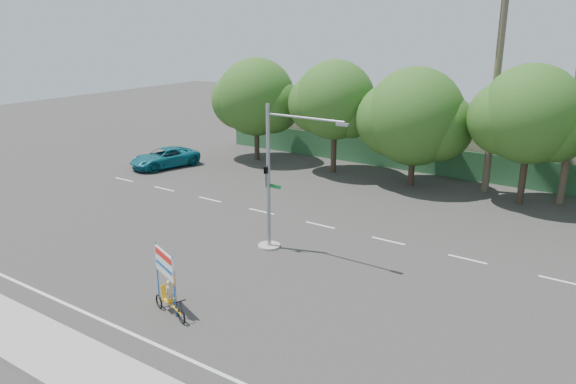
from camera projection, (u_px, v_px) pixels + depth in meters
The scene contains 12 objects.
ground at pixel (260, 291), 22.99m from camera, with size 120.00×120.00×0.00m, color #33302D.
sidewalk_near at pixel (111, 383), 17.07m from camera, with size 50.00×2.40×0.12m, color gray.
fence at pixel (444, 162), 39.63m from camera, with size 38.00×0.08×2.00m, color #336B3D.
building_left at pixel (350, 125), 48.30m from camera, with size 12.00×8.00×4.00m, color #BEAF97.
tree_far_left at pixel (256, 99), 43.38m from camera, with size 7.14×6.00×7.96m.
tree_left at pixel (334, 103), 39.50m from camera, with size 6.66×5.60×8.07m.
tree_center at pixel (414, 119), 36.43m from camera, with size 7.62×6.40×7.85m.
tree_right at pixel (529, 118), 32.41m from camera, with size 6.90×5.80×8.36m.
palm_short at pixel (500, 51), 33.85m from camera, with size 3.73×3.79×14.45m.
traffic_signal at pixel (274, 191), 26.46m from camera, with size 4.72×1.10×7.00m.
trike_billboard at pixel (168, 287), 21.19m from camera, with size 2.38×1.13×2.49m.
pickup_truck at pixel (165, 158), 42.20m from camera, with size 2.40×5.20×1.45m, color #106474.
Camera 1 is at (12.71, -16.48, 10.64)m, focal length 35.00 mm.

